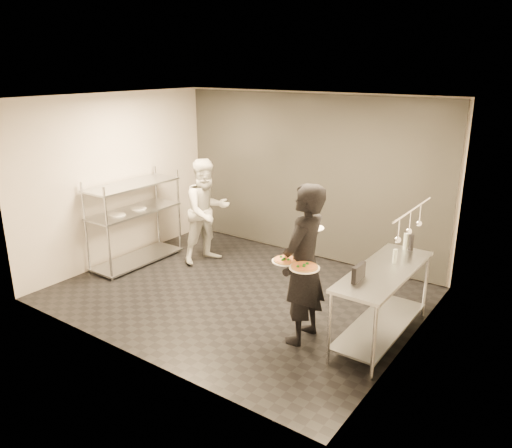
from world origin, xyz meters
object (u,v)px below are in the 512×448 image
Objects in this scene: waiter at (304,265)px; bottle_clear at (395,256)px; bottle_dark at (411,242)px; bottle_green at (406,241)px; pos_monitor at (359,273)px; chef at (207,211)px; prep_counter at (383,292)px; salad_plate at (312,226)px; pass_rack at (135,219)px; pizza_plate_near at (285,260)px; pizza_plate_far at (304,267)px.

bottle_clear is at bearing 133.11° from waiter.
bottle_green is at bearing 180.00° from bottle_dark.
bottle_dark reaches higher than pos_monitor.
chef is at bearing 172.01° from bottle_clear.
salad_plate is (-0.87, -0.21, 0.72)m from prep_counter.
pass_rack is 4.45m from bottle_dark.
bottle_green is at bearing 50.50° from salad_plate.
pos_monitor reaches higher than pizza_plate_near.
pizza_plate_far is (0.30, -0.08, 0.01)m from pizza_plate_near.
pass_rack is 0.82× the size of waiter.
pizza_plate_far is (-0.63, -0.80, 0.44)m from prep_counter.
pizza_plate_near is at bearing -122.33° from bottle_dark.
salad_plate is (2.51, -0.95, 0.46)m from chef.
bottle_green is at bearing 148.92° from waiter.
pizza_plate_near is (3.40, -0.72, 0.29)m from pass_rack.
pizza_plate_far is 1.24m from bottle_clear.
pass_rack is at bearing -176.53° from bottle_clear.
bottle_dark is (0.07, 0.00, 0.00)m from bottle_green.
waiter is at bearing -118.85° from bottle_green.
pos_monitor is (4.21, -0.48, 0.25)m from pass_rack.
pos_monitor reaches higher than pizza_plate_far.
pizza_plate_near is 0.84m from pos_monitor.
pass_rack is 7.50× the size of bottle_dark.
prep_counter is 8.46× the size of bottle_green.
pizza_plate_near is 1.18× the size of pos_monitor.
bottle_clear is (0.06, -0.54, -0.02)m from bottle_green.
pos_monitor is at bearing -93.26° from chef.
pizza_plate_near is at bearing -133.96° from bottle_clear.
pizza_plate_far is 1.70m from bottle_green.
pos_monitor is at bearing 16.71° from pizza_plate_near.
pass_rack reaches higher than prep_counter.
pizza_plate_far is 1.29× the size of pos_monitor.
bottle_clear is at bearing 58.45° from pizza_plate_far.
chef is at bearing 150.82° from pizza_plate_far.
chef is 2.72m from salad_plate.
prep_counter is 0.63m from pos_monitor.
pass_rack is 4.24m from pos_monitor.
pass_rack is at bearing -100.98° from waiter.
waiter reaches higher than chef.
pizza_plate_far is at bearing -67.54° from salad_plate.
pos_monitor is at bearing -6.46° from pass_rack.
bottle_clear is at bearing 85.60° from prep_counter.
pizza_plate_far is at bearing -12.12° from pass_rack.
prep_counter is at bearing -87.35° from bottle_green.
waiter reaches higher than pass_rack.
waiter reaches higher than salad_plate.
waiter reaches higher than bottle_clear.
pass_rack is 3.49m from pizza_plate_near.
pos_monitor reaches higher than prep_counter.
salad_plate is 0.86m from pos_monitor.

